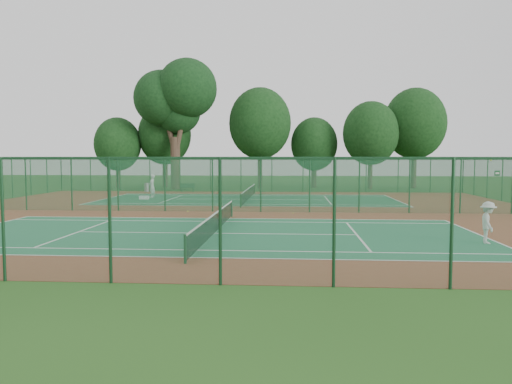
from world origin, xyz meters
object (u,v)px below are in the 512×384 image
trash_bin (147,187)px  big_tree (176,97)px  kit_bag (144,198)px  player_far (152,186)px  player_near (488,223)px  bench (187,188)px

trash_bin → big_tree: 10.61m
trash_bin → kit_bag: trash_bin is taller
player_far → trash_bin: (-2.47, 6.80, -0.55)m
trash_bin → player_near: bearing=-51.6°
bench → trash_bin: bearing=158.9°
bench → kit_bag: bench is taller
player_near → player_far: bearing=52.4°
player_near → big_tree: (-20.24, 32.59, 8.96)m
trash_bin → big_tree: bearing=66.4°
player_far → trash_bin: player_far is taller
player_far → kit_bag: bearing=0.8°
player_near → bench: (-18.10, 27.90, -0.42)m
player_near → kit_bag: size_ratio=2.14×
player_near → trash_bin: (-22.23, 28.03, -0.42)m
player_far → bench: size_ratio=1.37×
player_far → trash_bin: bearing=-154.5°
player_far → big_tree: 14.39m
player_far → player_near: bearing=48.5°
bench → big_tree: big_tree is taller
bench → big_tree: bearing=95.3°
bench → big_tree: 10.70m
kit_bag → big_tree: size_ratio=0.06×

